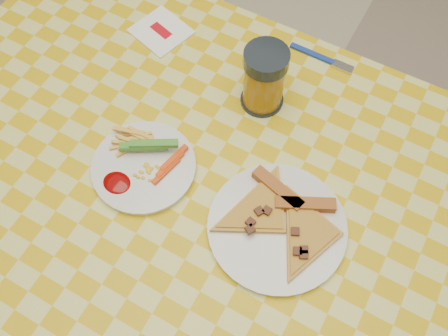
{
  "coord_description": "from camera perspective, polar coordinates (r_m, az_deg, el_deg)",
  "views": [
    {
      "loc": [
        0.24,
        -0.34,
        1.6
      ],
      "look_at": [
        0.03,
        0.04,
        0.78
      ],
      "focal_mm": 40.0,
      "sensor_mm": 36.0,
      "label": 1
    }
  ],
  "objects": [
    {
      "name": "ground",
      "position": [
        1.66,
        -1.62,
        -13.45
      ],
      "size": [
        8.0,
        8.0,
        0.0
      ],
      "primitive_type": "plane",
      "color": "beige",
      "rests_on": "ground"
    },
    {
      "name": "table",
      "position": [
        1.01,
        -2.59,
        -3.69
      ],
      "size": [
        1.28,
        0.88,
        0.76
      ],
      "color": "silver",
      "rests_on": "ground"
    },
    {
      "name": "fries_veggies",
      "position": [
        0.96,
        -9.23,
        1.41
      ],
      "size": [
        0.16,
        0.15,
        0.04
      ],
      "color": "gold",
      "rests_on": "plate_left"
    },
    {
      "name": "plate_right",
      "position": [
        0.91,
        6.07,
        -6.78
      ],
      "size": [
        0.26,
        0.26,
        0.01
      ],
      "primitive_type": "cylinder",
      "rotation": [
        0.0,
        0.0,
        0.04
      ],
      "color": "silver",
      "rests_on": "table"
    },
    {
      "name": "napkin",
      "position": [
        1.17,
        -7.2,
        15.23
      ],
      "size": [
        0.14,
        0.13,
        0.01
      ],
      "rotation": [
        0.0,
        0.0,
        -0.28
      ],
      "color": "white",
      "rests_on": "table"
    },
    {
      "name": "plate_left",
      "position": [
        0.96,
        -9.13,
        0.06
      ],
      "size": [
        0.22,
        0.22,
        0.01
      ],
      "primitive_type": "cylinder",
      "rotation": [
        0.0,
        0.0,
        0.15
      ],
      "color": "silver",
      "rests_on": "table"
    },
    {
      "name": "drink_glass",
      "position": [
        0.99,
        4.61,
        10.09
      ],
      "size": [
        0.09,
        0.09,
        0.14
      ],
      "color": "black",
      "rests_on": "table"
    },
    {
      "name": "fork",
      "position": [
        1.13,
        11.15,
        12.25
      ],
      "size": [
        0.15,
        0.02,
        0.01
      ],
      "rotation": [
        0.0,
        0.0,
        -0.01
      ],
      "color": "#163097",
      "rests_on": "table"
    },
    {
      "name": "pizza_slices",
      "position": [
        0.9,
        6.74,
        -5.69
      ],
      "size": [
        0.29,
        0.25,
        0.02
      ],
      "color": "#BC8139",
      "rests_on": "plate_right"
    }
  ]
}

